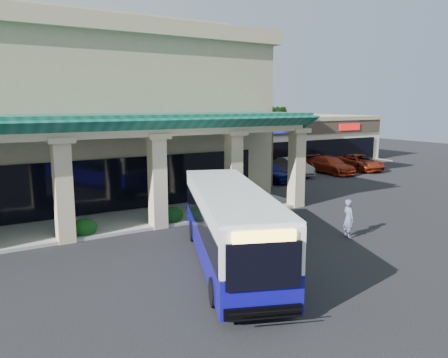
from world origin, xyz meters
TOP-DOWN VIEW (x-y plane):
  - ground at (0.00, 0.00)m, footprint 110.00×110.00m
  - main_building at (-8.00, 16.00)m, footprint 30.80×14.80m
  - arcade at (-8.00, 6.80)m, footprint 30.00×6.20m
  - strip_mall at (18.00, 24.00)m, footprint 22.50×12.50m
  - palm_0 at (8.50, 11.00)m, footprint 2.40×2.40m
  - palm_1 at (9.50, 14.00)m, footprint 2.40×2.40m
  - broadleaf_tree at (7.50, 19.00)m, footprint 2.60×2.60m
  - transit_bus at (-2.63, -1.00)m, footprint 6.24×10.84m
  - pedestrian at (3.89, -0.99)m, footprint 0.57×0.75m
  - car_silver at (9.82, 12.96)m, footprint 2.32×4.77m
  - car_white at (13.53, 14.37)m, footprint 2.50×4.99m
  - car_red at (17.15, 13.55)m, footprint 2.19×5.25m
  - car_gray at (20.92, 13.51)m, footprint 3.43×5.71m

SIDE VIEW (x-z plane):
  - ground at x=0.00m, z-range 0.00..0.00m
  - car_gray at x=20.92m, z-range 0.00..1.48m
  - car_red at x=17.15m, z-range 0.00..1.52m
  - car_silver at x=9.82m, z-range 0.00..1.57m
  - car_white at x=13.53m, z-range 0.00..1.57m
  - pedestrian at x=3.89m, z-range 0.00..1.83m
  - transit_bus at x=-2.63m, z-range 0.00..2.98m
  - broadleaf_tree at x=7.50m, z-range 0.00..4.81m
  - strip_mall at x=18.00m, z-range 0.00..4.90m
  - arcade at x=-8.00m, z-range 0.00..5.70m
  - palm_1 at x=9.50m, z-range 0.00..5.80m
  - palm_0 at x=8.50m, z-range 0.00..6.60m
  - main_building at x=-8.00m, z-range 0.00..11.35m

